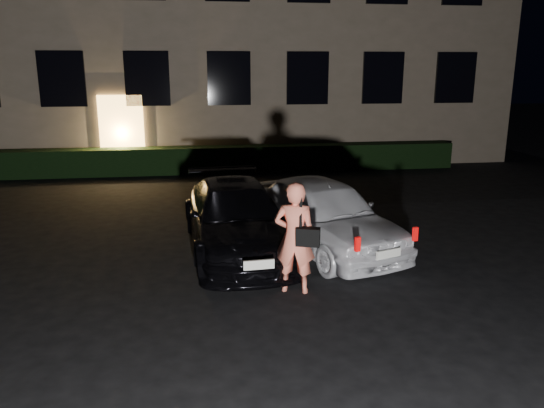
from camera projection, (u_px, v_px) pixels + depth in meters
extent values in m
plane|color=black|center=(282.00, 314.00, 7.46)|extent=(80.00, 80.00, 0.00)
cube|color=#FFBA57|center=(122.00, 134.00, 17.15)|extent=(1.40, 0.10, 2.50)
cube|color=black|center=(62.00, 79.00, 16.48)|extent=(1.40, 0.10, 1.70)
cube|color=black|center=(147.00, 79.00, 16.83)|extent=(1.40, 0.10, 1.70)
cube|color=black|center=(229.00, 79.00, 17.19)|extent=(1.40, 0.10, 1.70)
cube|color=black|center=(308.00, 78.00, 17.54)|extent=(1.40, 0.10, 1.70)
cube|color=black|center=(383.00, 78.00, 17.89)|extent=(1.40, 0.10, 1.70)
cube|color=black|center=(455.00, 78.00, 18.24)|extent=(1.40, 0.10, 1.70)
cube|color=black|center=(231.00, 159.00, 17.41)|extent=(15.00, 0.70, 0.85)
imported|color=black|center=(236.00, 218.00, 9.92)|extent=(2.08, 4.48, 1.27)
cube|color=white|center=(297.00, 219.00, 9.31)|extent=(0.14, 0.91, 0.42)
cube|color=silver|center=(259.00, 265.00, 7.79)|extent=(0.46, 0.07, 0.14)
imported|color=white|center=(323.00, 214.00, 10.02)|extent=(2.79, 4.30, 1.36)
cube|color=red|center=(358.00, 244.00, 8.10)|extent=(0.09, 0.08, 0.23)
cube|color=red|center=(415.00, 234.00, 8.59)|extent=(0.09, 0.08, 0.23)
cube|color=silver|center=(389.00, 254.00, 8.36)|extent=(0.44, 0.18, 0.13)
imported|color=#FF7D61|center=(295.00, 238.00, 8.02)|extent=(0.73, 0.59, 1.73)
cube|color=black|center=(308.00, 237.00, 7.86)|extent=(0.38, 0.26, 0.28)
cube|color=black|center=(301.00, 210.00, 7.81)|extent=(0.06, 0.07, 0.54)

